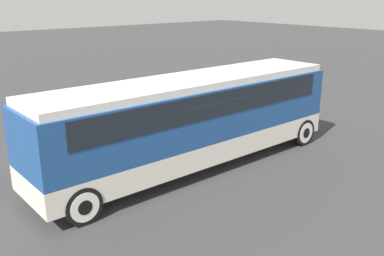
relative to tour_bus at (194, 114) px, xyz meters
name	(u,v)px	position (x,y,z in m)	size (l,w,h in m)	color
ground_plane	(192,166)	(-0.10, 0.00, -1.86)	(120.00, 120.00, 0.00)	#38383A
tour_bus	(194,114)	(0.00, 0.00, 0.00)	(11.18, 2.53, 3.08)	silver
parked_car_near	(117,99)	(1.51, 7.62, -1.12)	(4.79, 1.94, 1.47)	maroon
parked_car_mid	(86,121)	(-1.44, 5.10, -1.13)	(4.27, 1.90, 1.49)	silver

